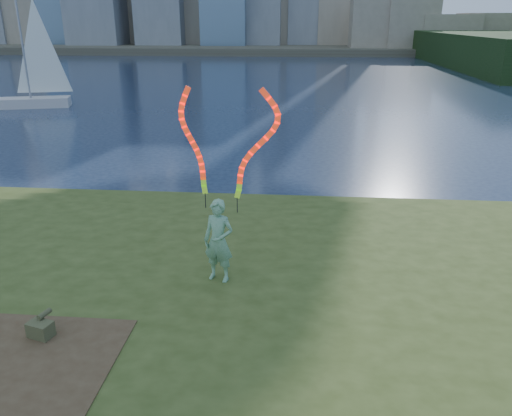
{
  "coord_description": "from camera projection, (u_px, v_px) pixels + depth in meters",
  "views": [
    {
      "loc": [
        2.05,
        -8.76,
        5.61
      ],
      "look_at": [
        1.2,
        1.0,
        1.9
      ],
      "focal_mm": 35.0,
      "sensor_mm": 36.0,
      "label": 1
    }
  ],
  "objects": [
    {
      "name": "ground",
      "position": [
        194.0,
        309.0,
        10.31
      ],
      "size": [
        320.0,
        320.0,
        0.0
      ],
      "primitive_type": "plane",
      "color": "#18243D",
      "rests_on": "ground"
    },
    {
      "name": "grassy_knoll",
      "position": [
        165.0,
        368.0,
        8.05
      ],
      "size": [
        20.0,
        18.0,
        0.8
      ],
      "color": "#374619",
      "rests_on": "ground"
    },
    {
      "name": "far_shore",
      "position": [
        291.0,
        47.0,
        98.61
      ],
      "size": [
        320.0,
        40.0,
        1.2
      ],
      "primitive_type": "cube",
      "color": "#464133",
      "rests_on": "ground"
    },
    {
      "name": "canvas_bag",
      "position": [
        41.0,
        329.0,
        8.03
      ],
      "size": [
        0.44,
        0.5,
        0.37
      ],
      "rotation": [
        0.0,
        0.0,
        -0.28
      ],
      "color": "#3F4525",
      "rests_on": "grassy_knoll"
    },
    {
      "name": "woman_with_ribbons",
      "position": [
        219.0,
        212.0,
        9.4
      ],
      "size": [
        1.98,
        0.68,
        4.04
      ],
      "rotation": [
        0.0,
        0.0,
        -0.29
      ],
      "color": "#23793F",
      "rests_on": "grassy_knoll"
    },
    {
      "name": "sailboat",
      "position": [
        33.0,
        87.0,
        33.63
      ],
      "size": [
        5.28,
        2.96,
        7.99
      ],
      "rotation": [
        0.0,
        0.0,
        0.29
      ],
      "color": "beige",
      "rests_on": "ground"
    }
  ]
}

